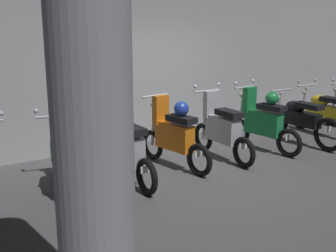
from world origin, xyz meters
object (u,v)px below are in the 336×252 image
(motorbike_slot_6, at_px, (262,121))
(motorbike_slot_3, at_px, (126,148))
(support_pillar, at_px, (92,123))
(motorbike_slot_2, at_px, (62,158))
(motorbike_slot_7, at_px, (300,119))
(motorbike_slot_4, at_px, (173,134))
(motorbike_slot_8, at_px, (324,112))
(motorbike_slot_5, at_px, (221,129))

(motorbike_slot_6, bearing_deg, motorbike_slot_3, -178.21)
(motorbike_slot_3, height_order, support_pillar, support_pillar)
(motorbike_slot_2, xyz_separation_m, motorbike_slot_3, (0.97, -0.04, -0.00))
(motorbike_slot_7, xyz_separation_m, support_pillar, (-5.53, -2.83, 1.19))
(motorbike_slot_2, height_order, motorbike_slot_3, motorbike_slot_3)
(motorbike_slot_7, bearing_deg, motorbike_slot_3, -179.63)
(motorbike_slot_4, bearing_deg, motorbike_slot_8, 0.57)
(motorbike_slot_5, height_order, motorbike_slot_8, motorbike_slot_5)
(motorbike_slot_4, relative_size, motorbike_slot_8, 0.86)
(motorbike_slot_2, height_order, support_pillar, support_pillar)
(motorbike_slot_2, bearing_deg, motorbike_slot_7, -0.18)
(motorbike_slot_6, height_order, support_pillar, support_pillar)
(motorbike_slot_3, distance_m, motorbike_slot_4, 0.98)
(motorbike_slot_6, xyz_separation_m, support_pillar, (-4.56, -2.90, 1.11))
(motorbike_slot_2, xyz_separation_m, motorbike_slot_6, (3.88, 0.05, 0.04))
(motorbike_slot_6, bearing_deg, motorbike_slot_7, -3.87)
(motorbike_slot_2, distance_m, support_pillar, 3.15)
(motorbike_slot_2, height_order, motorbike_slot_6, motorbike_slot_6)
(motorbike_slot_5, relative_size, support_pillar, 0.50)
(motorbike_slot_3, relative_size, motorbike_slot_7, 0.86)
(motorbike_slot_2, bearing_deg, motorbike_slot_4, 3.95)
(motorbike_slot_2, relative_size, motorbike_slot_4, 1.16)
(motorbike_slot_5, bearing_deg, motorbike_slot_2, -178.33)
(support_pillar, bearing_deg, motorbike_slot_4, 48.76)
(motorbike_slot_3, relative_size, motorbike_slot_6, 1.00)
(motorbike_slot_7, distance_m, support_pillar, 6.33)
(motorbike_slot_2, bearing_deg, support_pillar, -103.39)
(motorbike_slot_6, bearing_deg, motorbike_slot_8, 3.56)
(motorbike_slot_4, height_order, motorbike_slot_6, motorbike_slot_6)
(motorbike_slot_2, bearing_deg, motorbike_slot_6, 0.75)
(support_pillar, bearing_deg, motorbike_slot_2, 76.61)
(motorbike_slot_7, bearing_deg, motorbike_slot_8, 10.89)
(motorbike_slot_5, bearing_deg, motorbike_slot_4, 177.13)
(motorbike_slot_5, bearing_deg, motorbike_slot_8, 1.72)
(motorbike_slot_3, bearing_deg, motorbike_slot_8, 2.50)
(motorbike_slot_5, relative_size, motorbike_slot_7, 0.86)
(motorbike_slot_5, bearing_deg, motorbike_slot_7, -2.94)
(motorbike_slot_8, bearing_deg, support_pillar, -155.09)
(motorbike_slot_3, distance_m, motorbike_slot_8, 4.87)
(motorbike_slot_2, bearing_deg, motorbike_slot_5, 1.67)
(motorbike_slot_4, relative_size, support_pillar, 0.50)
(motorbike_slot_4, xyz_separation_m, support_pillar, (-2.62, -2.98, 1.11))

